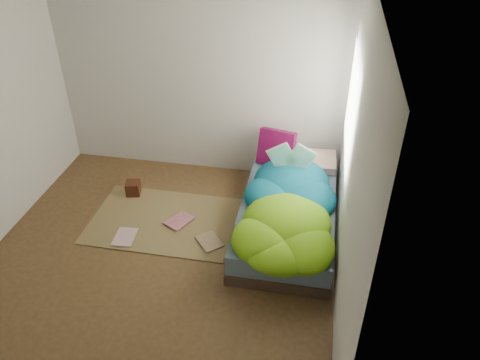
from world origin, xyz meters
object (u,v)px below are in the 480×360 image
(wooden_box, at_px, (133,188))
(pillow_magenta, at_px, (276,148))
(floor_book_b, at_px, (172,217))
(open_book, at_px, (292,149))
(bed, at_px, (288,214))
(floor_book_a, at_px, (115,236))

(wooden_box, bearing_deg, pillow_magenta, 16.21)
(pillow_magenta, bearing_deg, floor_book_b, -128.66)
(floor_book_b, bearing_deg, wooden_box, 176.31)
(open_book, relative_size, floor_book_b, 1.41)
(pillow_magenta, relative_size, open_book, 1.00)
(open_book, xyz_separation_m, floor_book_b, (-1.26, -0.40, -0.78))
(bed, distance_m, pillow_magenta, 0.86)
(pillow_magenta, distance_m, floor_book_a, 2.08)
(pillow_magenta, xyz_separation_m, wooden_box, (-1.65, -0.48, -0.46))
(floor_book_a, distance_m, floor_book_b, 0.66)
(floor_book_a, bearing_deg, floor_book_b, 36.23)
(bed, relative_size, floor_book_b, 6.69)
(wooden_box, bearing_deg, floor_book_b, -31.72)
(bed, height_order, open_book, open_book)
(floor_book_a, bearing_deg, bed, 12.79)
(pillow_magenta, xyz_separation_m, floor_book_b, (-1.05, -0.85, -0.52))
(pillow_magenta, height_order, floor_book_a, pillow_magenta)
(pillow_magenta, distance_m, wooden_box, 1.78)
(open_book, height_order, floor_book_a, open_book)
(open_book, height_order, wooden_box, open_book)
(wooden_box, xyz_separation_m, floor_book_b, (0.60, -0.37, -0.07))
(bed, bearing_deg, floor_book_b, -174.74)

